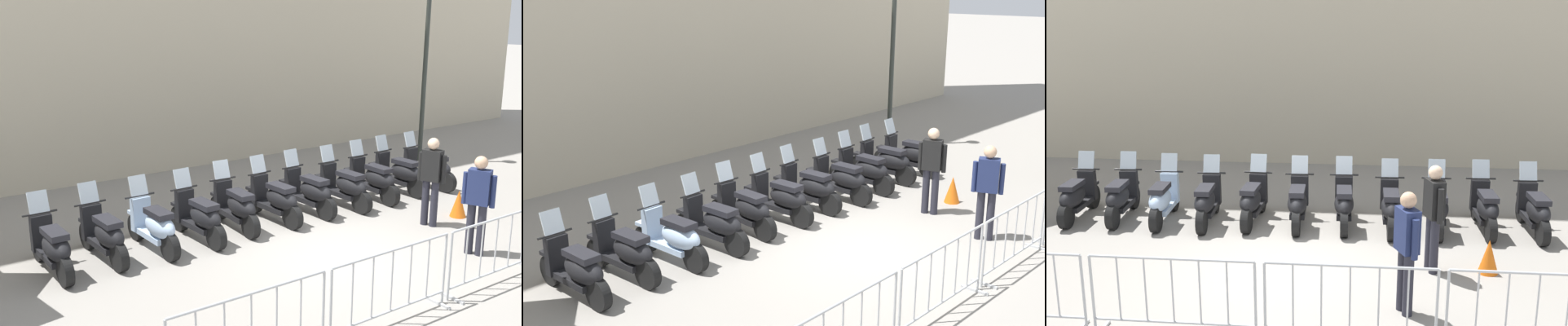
{
  "view_description": "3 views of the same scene",
  "coord_description": "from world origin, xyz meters",
  "views": [
    {
      "loc": [
        -8.06,
        -6.2,
        4.15
      ],
      "look_at": [
        -0.11,
        1.89,
        1.28
      ],
      "focal_mm": 43.16,
      "sensor_mm": 36.0,
      "label": 1
    },
    {
      "loc": [
        -9.94,
        -4.89,
        4.71
      ],
      "look_at": [
        0.62,
        2.04,
        1.08
      ],
      "focal_mm": 47.28,
      "sensor_mm": 36.0,
      "label": 2
    },
    {
      "loc": [
        -0.34,
        -9.24,
        4.12
      ],
      "look_at": [
        0.52,
        1.88,
        1.25
      ],
      "focal_mm": 42.79,
      "sensor_mm": 36.0,
      "label": 3
    }
  ],
  "objects": [
    {
      "name": "motorcycle_4",
      "position": [
        -0.51,
        2.15,
        0.45
      ],
      "size": [
        0.7,
        1.71,
        1.24
      ],
      "color": "black",
      "rests_on": "ground"
    },
    {
      "name": "officer_mid_plaza",
      "position": [
        1.59,
        -1.6,
        0.98
      ],
      "size": [
        0.3,
        0.54,
        1.73
      ],
      "color": "#23232D",
      "rests_on": "ground"
    },
    {
      "name": "barrier_segment_1",
      "position": [
        -1.48,
        -1.97,
        0.53
      ],
      "size": [
        2.11,
        0.78,
        1.07
      ],
      "color": "#B2B5B7",
      "rests_on": "ground"
    },
    {
      "name": "motorcycle_5",
      "position": [
        0.35,
        1.95,
        0.45
      ],
      "size": [
        0.61,
        1.72,
        1.24
      ],
      "color": "black",
      "rests_on": "ground"
    },
    {
      "name": "traffic_cone",
      "position": [
        3.2,
        -0.43,
        0.28
      ],
      "size": [
        0.32,
        0.32,
        0.55
      ],
      "primitive_type": "cone",
      "color": "orange",
      "rests_on": "ground"
    },
    {
      "name": "barrier_segment_2",
      "position": [
        0.72,
        -2.36,
        0.53
      ],
      "size": [
        2.11,
        0.78,
        1.07
      ],
      "color": "#B2B5B7",
      "rests_on": "ground"
    },
    {
      "name": "motorcycle_7",
      "position": [
        2.04,
        1.58,
        0.45
      ],
      "size": [
        0.64,
        1.72,
        1.24
      ],
      "color": "black",
      "rests_on": "ground"
    },
    {
      "name": "street_lamp",
      "position": [
        6.77,
        2.67,
        3.19
      ],
      "size": [
        0.36,
        0.36,
        5.22
      ],
      "color": "#2D332D",
      "rests_on": "ground"
    },
    {
      "name": "motorcycle_0",
      "position": [
        -3.94,
        2.66,
        0.45
      ],
      "size": [
        0.62,
        1.72,
        1.24
      ],
      "color": "black",
      "rests_on": "ground"
    },
    {
      "name": "motorcycle_2",
      "position": [
        -2.23,
        2.34,
        0.45
      ],
      "size": [
        0.6,
        1.72,
        1.24
      ],
      "color": "black",
      "rests_on": "ground"
    },
    {
      "name": "officer_near_row_end",
      "position": [
        2.32,
        -0.28,
        0.98
      ],
      "size": [
        0.27,
        0.55,
        1.73
      ],
      "color": "#23232D",
      "rests_on": "ground"
    },
    {
      "name": "motorcycle_10",
      "position": [
        4.62,
        1.15,
        0.45
      ],
      "size": [
        0.6,
        1.72,
        1.24
      ],
      "color": "black",
      "rests_on": "ground"
    },
    {
      "name": "ground_plane",
      "position": [
        0.0,
        0.0,
        0.0
      ],
      "size": [
        120.0,
        120.0,
        0.0
      ],
      "primitive_type": "plane",
      "color": "gray"
    },
    {
      "name": "motorcycle_1",
      "position": [
        -3.07,
        2.57,
        0.45
      ],
      "size": [
        0.59,
        1.72,
        1.24
      ],
      "color": "black",
      "rests_on": "ground"
    },
    {
      "name": "motorcycle_9",
      "position": [
        3.77,
        1.37,
        0.45
      ],
      "size": [
        0.61,
        1.72,
        1.24
      ],
      "color": "black",
      "rests_on": "ground"
    },
    {
      "name": "motorcycle_6",
      "position": [
        1.21,
        1.83,
        0.45
      ],
      "size": [
        0.6,
        1.72,
        1.24
      ],
      "color": "black",
      "rests_on": "ground"
    },
    {
      "name": "motorcycle_3",
      "position": [
        -1.38,
        2.17,
        0.45
      ],
      "size": [
        0.6,
        1.72,
        1.24
      ],
      "color": "black",
      "rests_on": "ground"
    },
    {
      "name": "motorcycle_8",
      "position": [
        2.9,
        1.46,
        0.45
      ],
      "size": [
        0.68,
        1.71,
        1.24
      ],
      "color": "black",
      "rests_on": "ground"
    }
  ]
}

